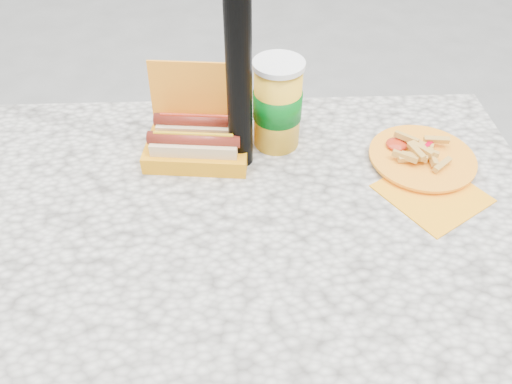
{
  "coord_description": "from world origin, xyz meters",
  "views": [
    {
      "loc": [
        -0.0,
        -0.67,
        1.44
      ],
      "look_at": [
        0.03,
        0.0,
        0.8
      ],
      "focal_mm": 35.0,
      "sensor_mm": 36.0,
      "label": 1
    }
  ],
  "objects_px": {
    "umbrella_pole": "(237,0)",
    "soda_cup": "(277,104)",
    "hotdog_box": "(198,139)",
    "fries_plate": "(422,159)"
  },
  "relations": [
    {
      "from": "fries_plate",
      "to": "umbrella_pole",
      "type": "bearing_deg",
      "value": 175.87
    },
    {
      "from": "hotdog_box",
      "to": "fries_plate",
      "type": "relative_size",
      "value": 0.69
    },
    {
      "from": "umbrella_pole",
      "to": "soda_cup",
      "type": "bearing_deg",
      "value": 36.82
    },
    {
      "from": "umbrella_pole",
      "to": "soda_cup",
      "type": "distance_m",
      "value": 0.27
    },
    {
      "from": "hotdog_box",
      "to": "fries_plate",
      "type": "height_order",
      "value": "hotdog_box"
    },
    {
      "from": "hotdog_box",
      "to": "soda_cup",
      "type": "distance_m",
      "value": 0.19
    },
    {
      "from": "hotdog_box",
      "to": "soda_cup",
      "type": "bearing_deg",
      "value": 17.26
    },
    {
      "from": "fries_plate",
      "to": "soda_cup",
      "type": "height_order",
      "value": "soda_cup"
    },
    {
      "from": "umbrella_pole",
      "to": "soda_cup",
      "type": "relative_size",
      "value": 11.0
    },
    {
      "from": "umbrella_pole",
      "to": "soda_cup",
      "type": "xyz_separation_m",
      "value": [
        0.08,
        0.06,
        -0.25
      ]
    }
  ]
}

